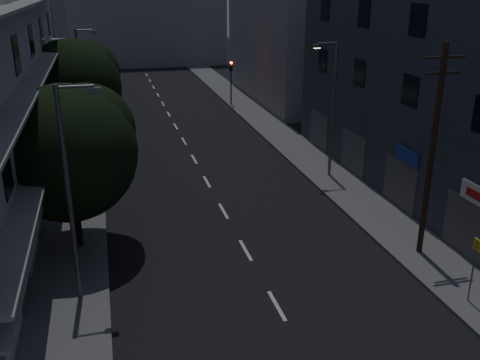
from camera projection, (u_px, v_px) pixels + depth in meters
name	position (u px, v px, depth m)	size (l,w,h in m)	color
ground	(193.00, 157.00, 36.62)	(160.00, 160.00, 0.00)	black
sidewalk_left	(79.00, 165.00, 34.85)	(3.00, 90.00, 0.15)	#565659
sidewalk_right	(296.00, 148.00, 38.35)	(3.00, 90.00, 0.15)	#565659
lane_markings	(180.00, 133.00, 42.29)	(0.15, 60.50, 0.01)	beige
building_right	(456.00, 101.00, 27.51)	(6.19, 28.00, 11.00)	#282C37
building_far_left	(28.00, 17.00, 51.90)	(6.00, 20.00, 16.00)	slate
building_far_right	(282.00, 33.00, 52.58)	(6.00, 20.00, 13.00)	slate
building_far_end	(138.00, 29.00, 75.71)	(24.00, 8.00, 10.00)	slate
tree_near	(69.00, 148.00, 22.61)	(5.89, 5.89, 7.27)	black
tree_mid	(73.00, 84.00, 34.87)	(6.32, 6.32, 7.77)	black
tree_far	(77.00, 75.00, 41.81)	(5.49, 5.49, 6.79)	black
traffic_signal_far_right	(231.00, 74.00, 50.45)	(0.28, 0.37, 4.10)	black
traffic_signal_far_left	(92.00, 81.00, 46.73)	(0.28, 0.37, 4.10)	black
street_lamp_left_near	(71.00, 186.00, 18.67)	(1.51, 0.25, 8.00)	#55585C
street_lamp_right	(331.00, 103.00, 31.25)	(1.51, 0.25, 8.00)	#5A5C62
street_lamp_left_far	(82.00, 79.00, 39.16)	(1.51, 0.25, 8.00)	slate
utility_pole	(432.00, 149.00, 21.88)	(1.80, 0.24, 9.00)	black
bus_stop_sign	(475.00, 259.00, 19.29)	(0.06, 0.35, 2.52)	#595B60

